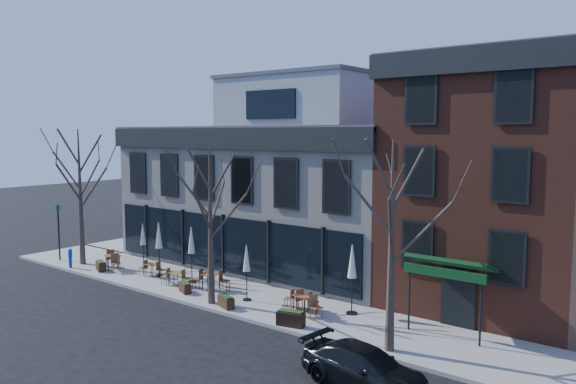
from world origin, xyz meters
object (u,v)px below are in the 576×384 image
Objects in this scene: call_box at (70,257)px; cafe_set_0 at (113,260)px; parked_sedan at (365,368)px; umbrella_0 at (143,237)px.

call_box is 2.60m from cafe_set_0.
parked_sedan reaches higher than cafe_set_0.
parked_sedan is at bearing -6.94° from call_box.
umbrella_0 reaches higher than parked_sedan.
call_box is at bearing 90.20° from parked_sedan.
umbrella_0 is at bearing 80.87° from parked_sedan.
parked_sedan is 2.17× the size of cafe_set_0.
parked_sedan is 18.24m from umbrella_0.
cafe_set_0 is 0.78× the size of umbrella_0.
umbrella_0 reaches higher than cafe_set_0.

